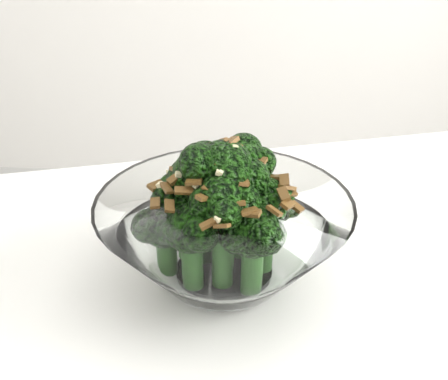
{
  "coord_description": "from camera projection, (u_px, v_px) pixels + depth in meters",
  "views": [
    {
      "loc": [
        0.04,
        -0.36,
        1.07
      ],
      "look_at": [
        0.02,
        0.04,
        0.85
      ],
      "focal_mm": 40.0,
      "sensor_mm": 36.0,
      "label": 1
    }
  ],
  "objects": [
    {
      "name": "broccoli_dish",
      "position": [
        224.0,
        229.0,
        0.48
      ],
      "size": [
        0.24,
        0.24,
        0.15
      ],
      "color": "white",
      "rests_on": "table"
    }
  ]
}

